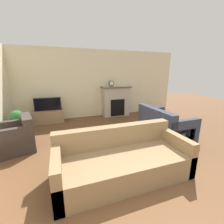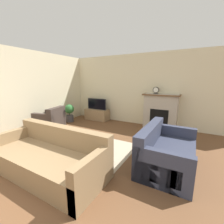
# 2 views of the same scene
# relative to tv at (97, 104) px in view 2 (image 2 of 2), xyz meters

# --- Properties ---
(wall_back) EXTENTS (8.18, 0.06, 2.70)m
(wall_back) POSITION_rel_tv_xyz_m (1.42, 0.35, 0.65)
(wall_back) COLOR beige
(wall_back) RESTS_ON ground_plane
(wall_left) EXTENTS (0.06, 8.16, 2.70)m
(wall_left) POSITION_rel_tv_xyz_m (-1.20, -2.26, 0.65)
(wall_left) COLOR beige
(wall_left) RESTS_ON ground_plane
(area_rug) EXTENTS (2.13, 1.87, 0.00)m
(area_rug) POSITION_rel_tv_xyz_m (1.44, -2.51, -0.70)
(area_rug) COLOR #B7A88E
(area_rug) RESTS_ON ground_plane
(fireplace) EXTENTS (1.24, 0.51, 1.25)m
(fireplace) POSITION_rel_tv_xyz_m (2.67, 0.09, -0.05)
(fireplace) COLOR #B2A899
(fireplace) RESTS_ON ground_plane
(tv_stand) EXTENTS (1.04, 0.47, 0.47)m
(tv_stand) POSITION_rel_tv_xyz_m (0.00, 0.00, -0.47)
(tv_stand) COLOR #997A56
(tv_stand) RESTS_ON ground_plane
(tv) EXTENTS (0.92, 0.06, 0.47)m
(tv) POSITION_rel_tv_xyz_m (0.00, 0.00, 0.00)
(tv) COLOR #232328
(tv) RESTS_ON tv_stand
(couch_sectional) EXTENTS (2.33, 0.99, 0.82)m
(couch_sectional) POSITION_rel_tv_xyz_m (1.37, -3.59, -0.42)
(couch_sectional) COLOR #8C704C
(couch_sectional) RESTS_ON ground_plane
(couch_loveseat) EXTENTS (0.95, 1.58, 0.82)m
(couch_loveseat) POSITION_rel_tv_xyz_m (3.29, -2.30, -0.42)
(couch_loveseat) COLOR #33384C
(couch_loveseat) RESTS_ON ground_plane
(armchair_by_window) EXTENTS (0.94, 0.95, 0.82)m
(armchair_by_window) POSITION_rel_tv_xyz_m (-0.62, -1.93, -0.40)
(armchair_by_window) COLOR #3D332D
(armchair_by_window) RESTS_ON ground_plane
(coffee_table) EXTENTS (0.93, 0.67, 0.38)m
(coffee_table) POSITION_rel_tv_xyz_m (1.44, -2.50, -0.36)
(coffee_table) COLOR #333338
(coffee_table) RESTS_ON ground_plane
(potted_plant) EXTENTS (0.38, 0.38, 0.73)m
(potted_plant) POSITION_rel_tv_xyz_m (-0.83, -0.81, -0.29)
(potted_plant) COLOR #47474C
(potted_plant) RESTS_ON ground_plane
(mantel_clock) EXTENTS (0.21, 0.07, 0.24)m
(mantel_clock) POSITION_rel_tv_xyz_m (2.47, 0.10, 0.67)
(mantel_clock) COLOR #28231E
(mantel_clock) RESTS_ON fireplace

